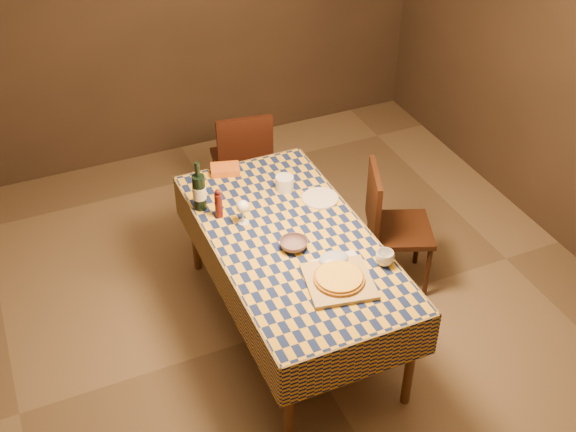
{
  "coord_description": "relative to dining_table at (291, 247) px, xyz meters",
  "views": [
    {
      "loc": [
        -1.38,
        -3.1,
        3.51
      ],
      "look_at": [
        0.0,
        0.05,
        0.9
      ],
      "focal_mm": 45.0,
      "sensor_mm": 36.0,
      "label": 1
    }
  ],
  "objects": [
    {
      "name": "wine_glass",
      "position": [
        -0.21,
        0.26,
        0.19
      ],
      "size": [
        0.09,
        0.09,
        0.16
      ],
      "color": "white",
      "rests_on": "dining_table"
    },
    {
      "name": "takeout_container",
      "position": [
        -0.13,
        0.83,
        0.1
      ],
      "size": [
        0.22,
        0.18,
        0.05
      ],
      "primitive_type": "cube",
      "rotation": [
        0.0,
        0.0,
        -0.28
      ],
      "color": "#C15A19",
      "rests_on": "dining_table"
    },
    {
      "name": "flour_patch",
      "position": [
        0.15,
        -0.35,
        0.08
      ],
      "size": [
        0.29,
        0.22,
        0.0
      ],
      "primitive_type": "cube",
      "rotation": [
        0.0,
        0.0,
        -0.04
      ],
      "color": "silver",
      "rests_on": "dining_table"
    },
    {
      "name": "white_plate",
      "position": [
        0.33,
        0.29,
        0.08
      ],
      "size": [
        0.31,
        0.31,
        0.01
      ],
      "primitive_type": "cylinder",
      "rotation": [
        0.0,
        0.0,
        0.41
      ],
      "color": "silver",
      "rests_on": "dining_table"
    },
    {
      "name": "room",
      "position": [
        0.0,
        0.0,
        0.66
      ],
      "size": [
        5.0,
        5.1,
        2.7
      ],
      "color": "brown",
      "rests_on": "ground"
    },
    {
      "name": "chair_right",
      "position": [
        0.8,
        0.17,
        -0.17
      ],
      "size": [
        0.55,
        0.55,
        0.93
      ],
      "color": "black",
      "rests_on": "ground"
    },
    {
      "name": "tumbler",
      "position": [
        0.4,
        -0.43,
        0.12
      ],
      "size": [
        0.12,
        0.12,
        0.09
      ],
      "primitive_type": "imported",
      "rotation": [
        0.0,
        0.0,
        0.07
      ],
      "color": "silver",
      "rests_on": "dining_table"
    },
    {
      "name": "flour_bag",
      "position": [
        0.13,
        -0.3,
        0.1
      ],
      "size": [
        0.21,
        0.17,
        0.05
      ],
      "primitive_type": "ellipsoid",
      "rotation": [
        0.0,
        0.0,
        -0.24
      ],
      "color": "#9BA8C6",
      "rests_on": "dining_table"
    },
    {
      "name": "chair_far",
      "position": [
        0.18,
        1.33,
        -0.17
      ],
      "size": [
        0.48,
        0.49,
        0.93
      ],
      "color": "black",
      "rests_on": "ground"
    },
    {
      "name": "bowl",
      "position": [
        -0.03,
        -0.09,
        0.1
      ],
      "size": [
        0.21,
        0.21,
        0.05
      ],
      "primitive_type": "imported",
      "rotation": [
        0.0,
        0.0,
        0.33
      ],
      "color": "#654C55",
      "rests_on": "dining_table"
    },
    {
      "name": "pepper_mill",
      "position": [
        -0.33,
        0.38,
        0.17
      ],
      "size": [
        0.05,
        0.05,
        0.2
      ],
      "color": "#4A1111",
      "rests_on": "dining_table"
    },
    {
      "name": "pizza",
      "position": [
        0.08,
        -0.48,
        0.11
      ],
      "size": [
        0.32,
        0.32,
        0.03
      ],
      "color": "#9B5E19",
      "rests_on": "cutting_board"
    },
    {
      "name": "deli_tub",
      "position": [
        0.16,
        0.48,
        0.13
      ],
      "size": [
        0.14,
        0.14,
        0.1
      ],
      "primitive_type": "cylinder",
      "rotation": [
        0.0,
        0.0,
        -0.21
      ],
      "color": "silver",
      "rests_on": "dining_table"
    },
    {
      "name": "wine_bottle",
      "position": [
        -0.41,
        0.51,
        0.2
      ],
      "size": [
        0.1,
        0.1,
        0.34
      ],
      "color": "black",
      "rests_on": "dining_table"
    },
    {
      "name": "cutting_board",
      "position": [
        0.08,
        -0.48,
        0.09
      ],
      "size": [
        0.43,
        0.43,
        0.02
      ],
      "primitive_type": "cube",
      "rotation": [
        0.0,
        0.0,
        -0.19
      ],
      "color": "tan",
      "rests_on": "dining_table"
    },
    {
      "name": "dining_table",
      "position": [
        0.0,
        0.0,
        0.0
      ],
      "size": [
        0.94,
        1.84,
        0.77
      ],
      "color": "brown",
      "rests_on": "ground"
    }
  ]
}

